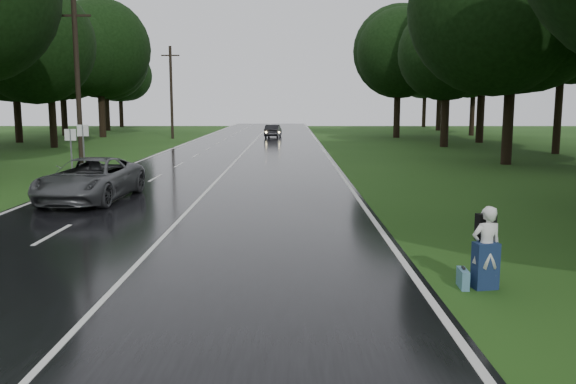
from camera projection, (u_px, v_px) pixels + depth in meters
name	position (u px, v px, depth m)	size (l,w,h in m)	color
ground	(148.00, 255.00, 13.66)	(160.00, 160.00, 0.00)	#224815
road	(232.00, 165.00, 33.43)	(12.00, 140.00, 0.04)	black
lane_center	(232.00, 165.00, 33.43)	(0.12, 140.00, 0.01)	silver
grey_car	(90.00, 179.00, 21.06)	(2.52, 5.46, 1.52)	#46484B
far_car	(273.00, 131.00, 60.69)	(1.38, 3.96, 1.30)	black
hitchhiker	(486.00, 250.00, 11.11)	(0.64, 0.60, 1.59)	silver
suitcase	(463.00, 278.00, 11.22)	(0.15, 0.51, 0.36)	teal
utility_pole_mid	(82.00, 166.00, 33.36)	(1.80, 0.28, 9.16)	black
utility_pole_far	(173.00, 139.00, 59.12)	(1.80, 0.28, 9.09)	black
road_sign_a	(73.00, 176.00, 28.40)	(0.55, 0.10, 2.28)	white
road_sign_b	(85.00, 172.00, 30.11)	(0.58, 0.10, 2.43)	white
tree_left_e	(54.00, 147.00, 47.21)	(8.81, 8.81, 13.77)	black
tree_left_f	(103.00, 137.00, 61.85)	(10.19, 10.19, 15.92)	black
tree_right_d	(506.00, 164.00, 34.13)	(9.77, 9.77, 15.26)	black
tree_right_e	(444.00, 147.00, 47.92)	(8.88, 8.88, 13.87)	black
tree_right_f	(396.00, 138.00, 60.96)	(9.96, 9.96, 15.56)	black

